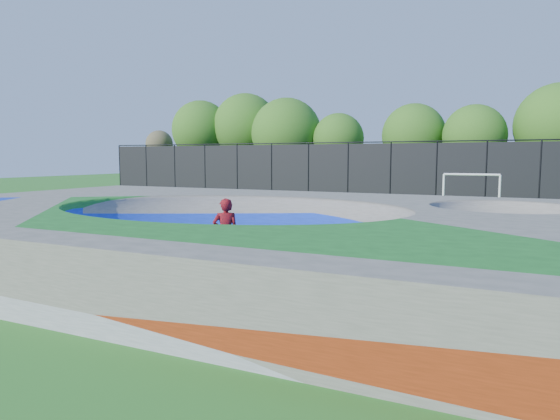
% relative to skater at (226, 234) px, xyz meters
% --- Properties ---
extents(ground, '(120.00, 120.00, 0.00)m').
position_rel_skater_xyz_m(ground, '(-0.92, 1.67, -0.94)').
color(ground, '#22651C').
rests_on(ground, ground).
extents(skate_deck, '(22.00, 14.00, 1.50)m').
position_rel_skater_xyz_m(skate_deck, '(-0.92, 1.67, -0.19)').
color(skate_deck, gray).
rests_on(skate_deck, ground).
extents(skater, '(0.82, 0.75, 1.88)m').
position_rel_skater_xyz_m(skater, '(0.00, 0.00, 0.00)').
color(skater, red).
rests_on(skater, ground).
extents(skateboard, '(0.80, 0.51, 0.05)m').
position_rel_skater_xyz_m(skateboard, '(0.00, 0.00, -0.92)').
color(skateboard, black).
rests_on(skateboard, ground).
extents(soccer_goal, '(3.11, 0.12, 2.05)m').
position_rel_skater_xyz_m(soccer_goal, '(4.51, 19.06, 0.48)').
color(soccer_goal, white).
rests_on(soccer_goal, ground).
extents(fence, '(48.09, 0.09, 4.04)m').
position_rel_skater_xyz_m(fence, '(-0.92, 22.67, 1.15)').
color(fence, black).
rests_on(fence, ground).
extents(treeline, '(51.85, 7.31, 8.65)m').
position_rel_skater_xyz_m(treeline, '(0.28, 27.83, 4.15)').
color(treeline, '#402B20').
rests_on(treeline, ground).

